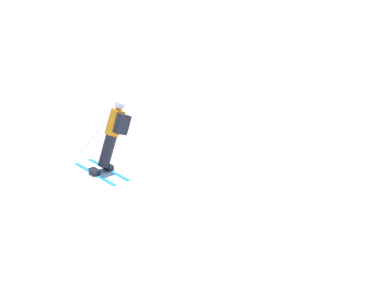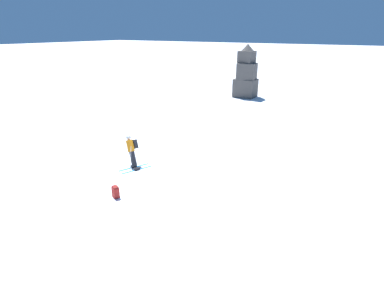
# 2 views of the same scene
# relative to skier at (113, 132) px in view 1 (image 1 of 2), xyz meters

# --- Properties ---
(ground_plane) EXTENTS (300.00, 300.00, 0.00)m
(ground_plane) POSITION_rel_skier_xyz_m (1.71, -0.17, -0.89)
(ground_plane) COLOR white
(skier) EXTENTS (1.35, 1.63, 1.64)m
(skier) POSITION_rel_skier_xyz_m (0.00, 0.00, 0.00)
(skier) COLOR #1E7AC6
(skier) RESTS_ON ground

